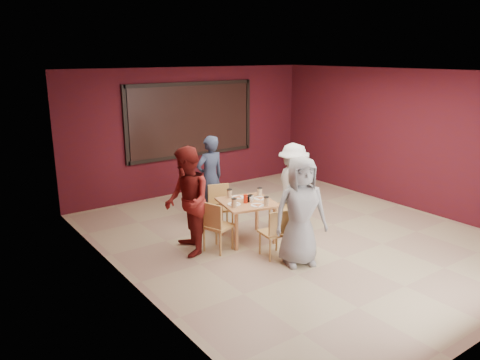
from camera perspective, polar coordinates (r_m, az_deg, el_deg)
floor at (r=8.27m, az=6.65°, el=-6.82°), size 7.00×7.00×0.00m
window_blinds at (r=10.56m, az=-5.87°, el=7.31°), size 3.00×0.02×1.50m
dining_table at (r=7.87m, az=0.90°, el=-3.16°), size 1.03×1.03×0.83m
chair_front at (r=7.25m, az=4.42°, el=-6.17°), size 0.43×0.43×0.79m
chair_back at (r=8.44m, az=-2.42°, el=-2.98°), size 0.48×0.48×0.80m
chair_left at (r=7.44m, az=-3.00°, el=-5.36°), size 0.52×0.52×0.84m
chair_right at (r=8.43m, az=5.63°, el=-2.84°), size 0.49×0.49×0.86m
diner_front at (r=6.98m, az=7.38°, el=-3.80°), size 0.95×0.79×1.66m
diner_back at (r=8.88m, az=-3.68°, el=0.30°), size 0.61×0.42×1.61m
diner_left at (r=7.31m, az=-6.47°, el=-2.62°), size 0.87×0.99×1.72m
diner_right at (r=8.51m, az=6.49°, el=-0.68°), size 0.90×1.14×1.54m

